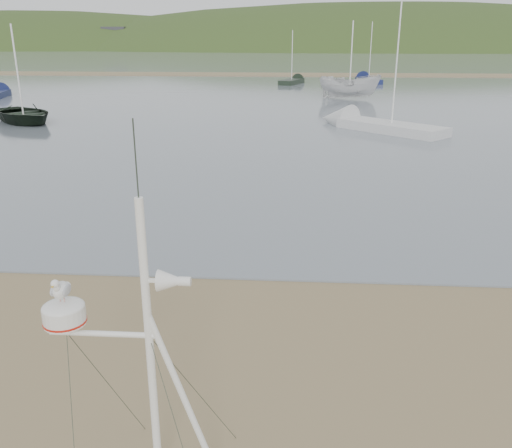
# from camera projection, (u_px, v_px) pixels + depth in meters

# --- Properties ---
(ground) EXTENTS (560.00, 560.00, 0.00)m
(ground) POSITION_uv_depth(u_px,v_px,m) (76.00, 384.00, 8.55)
(ground) COLOR olive
(ground) RESTS_ON ground
(water) EXTENTS (560.00, 256.00, 0.04)m
(water) POSITION_uv_depth(u_px,v_px,m) (282.00, 57.00, 132.83)
(water) COLOR slate
(water) RESTS_ON ground
(sandbar) EXTENTS (560.00, 7.00, 0.07)m
(sandbar) POSITION_uv_depth(u_px,v_px,m) (271.00, 74.00, 74.43)
(sandbar) COLOR olive
(sandbar) RESTS_ON water
(hill_ridge) EXTENTS (620.00, 180.00, 80.00)m
(hill_ridge) POSITION_uv_depth(u_px,v_px,m) (330.00, 96.00, 235.08)
(hill_ridge) COLOR #283C18
(hill_ridge) RESTS_ON ground
(far_cottages) EXTENTS (294.40, 6.30, 8.00)m
(far_cottages) POSITION_uv_depth(u_px,v_px,m) (295.00, 39.00, 191.57)
(far_cottages) COLOR beige
(far_cottages) RESTS_ON ground
(mast_rig) EXTENTS (1.98, 2.12, 4.47)m
(mast_rig) POSITION_uv_depth(u_px,v_px,m) (149.00, 417.00, 6.19)
(mast_rig) COLOR white
(mast_rig) RESTS_ON ground
(boat_dark) EXTENTS (3.43, 3.73, 5.51)m
(boat_dark) POSITION_uv_depth(u_px,v_px,m) (18.00, 77.00, 32.73)
(boat_dark) COLOR black
(boat_dark) RESTS_ON water
(boat_white) EXTENTS (2.27, 2.23, 5.22)m
(boat_white) POSITION_uv_depth(u_px,v_px,m) (351.00, 67.00, 45.82)
(boat_white) COLOR silver
(boat_white) RESTS_ON water
(sailboat_blue_far) EXTENTS (2.77, 7.43, 7.20)m
(sailboat_blue_far) POSITION_uv_depth(u_px,v_px,m) (364.00, 79.00, 63.81)
(sailboat_blue_far) COLOR #151E4B
(sailboat_blue_far) RESTS_ON ground
(sailboat_dark_mid) EXTENTS (3.41, 6.34, 6.17)m
(sailboat_dark_mid) POSITION_uv_depth(u_px,v_px,m) (296.00, 80.00, 61.69)
(sailboat_dark_mid) COLOR black
(sailboat_dark_mid) RESTS_ON ground
(sailboat_white_near) EXTENTS (7.37, 7.21, 8.20)m
(sailboat_white_near) POSITION_uv_depth(u_px,v_px,m) (358.00, 123.00, 32.08)
(sailboat_white_near) COLOR silver
(sailboat_white_near) RESTS_ON ground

